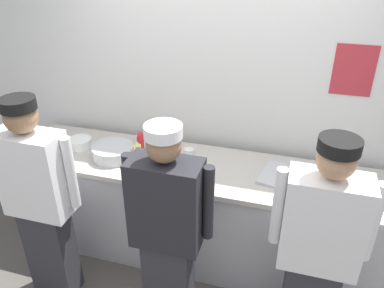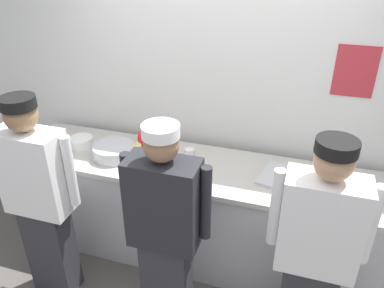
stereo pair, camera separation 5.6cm
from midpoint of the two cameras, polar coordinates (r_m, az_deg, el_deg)
The scene contains 15 objects.
ground_plane at distance 3.44m, azimuth -0.25°, elevation -19.92°, with size 9.00×9.00×0.00m, color #514C47.
wall_back at distance 3.32m, azimuth 4.26°, elevation 7.63°, with size 5.03×0.11×2.78m.
prep_counter at distance 3.37m, azimuth 1.70°, elevation -10.04°, with size 3.21×0.71×0.93m.
chef_near_left at distance 3.02m, azimuth -20.97°, elevation -7.40°, with size 0.61×0.24×1.68m.
chef_center at distance 2.59m, azimuth -3.37°, elevation -12.51°, with size 0.59×0.24×1.63m.
chef_far_right at distance 2.54m, azimuth 18.29°, elevation -14.96°, with size 0.60×0.24×1.66m.
plate_stack_front at distance 3.50m, azimuth -15.49°, elevation 0.30°, with size 0.20×0.20×0.08m.
plate_stack_rear at distance 3.07m, azimuth -1.04°, elevation -3.13°, with size 0.19×0.19×0.05m.
mixing_bowl_steel at distance 3.27m, azimuth -10.95°, elevation -1.03°, with size 0.34×0.34×0.11m, color #B7BABF.
sheet_tray at distance 3.02m, azimuth 15.29°, elevation -5.22°, with size 0.49×0.35×0.02m, color #B7BABF.
squeeze_bottle_primary at distance 3.11m, azimuth -7.44°, elevation -1.32°, with size 0.06×0.06×0.21m.
squeeze_bottle_secondary at distance 3.28m, azimuth -6.99°, elevation 0.35°, with size 0.06×0.06×0.21m.
ramekin_orange_sauce at distance 3.26m, azimuth 0.12°, elevation -1.08°, with size 0.08×0.08×0.05m.
ramekin_red_sauce at distance 3.12m, azimuth 24.78°, elevation -5.61°, with size 0.09×0.09×0.04m.
deli_cup at distance 3.43m, azimuth -6.89°, elevation 0.69°, with size 0.09×0.09×0.09m, color white.
Camera 2 is at (0.72, -2.15, 2.58)m, focal length 36.23 mm.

